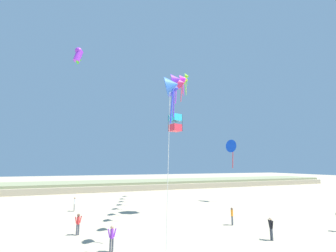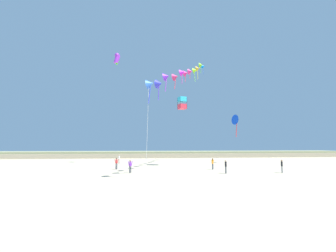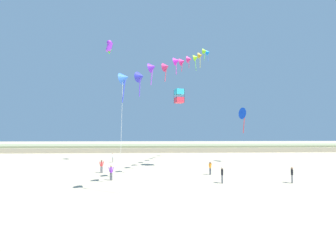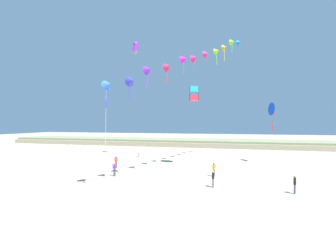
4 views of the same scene
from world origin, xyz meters
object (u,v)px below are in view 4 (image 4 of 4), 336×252
object	(u,v)px
person_mid_center	(115,168)
large_kite_low_lead	(273,109)
large_kite_high_solo	(135,48)
person_near_left	(139,152)
person_far_right	(295,183)
large_kite_mid_trail	(194,94)
person_far_center	(214,169)
person_far_left	(116,161)
person_near_right	(213,178)

from	to	relation	value
person_mid_center	large_kite_low_lead	size ratio (longest dim) A/B	0.37
large_kite_high_solo	person_near_left	bearing A→B (deg)	-27.42
person_far_right	large_kite_mid_trail	world-z (taller)	large_kite_mid_trail
person_near_left	person_far_center	xyz separation A→B (m)	(14.69, -12.33, -0.06)
large_kite_high_solo	person_far_center	bearing A→B (deg)	-39.42
person_mid_center	large_kite_high_solo	bearing A→B (deg)	103.44
person_far_left	person_far_center	bearing A→B (deg)	-7.50
person_far_center	large_kite_mid_trail	distance (m)	12.39
person_near_left	person_mid_center	xyz separation A→B (m)	(2.88, -15.19, -0.03)
person_far_left	large_kite_low_lead	xyz separation A→B (m)	(22.88, 9.62, 7.76)
person_near_right	person_mid_center	world-z (taller)	person_near_right
person_mid_center	large_kite_high_solo	distance (m)	25.72
person_far_left	large_kite_high_solo	distance (m)	22.91
person_near_right	person_far_center	distance (m)	4.78
person_far_right	large_kite_low_lead	world-z (taller)	large_kite_low_lead
person_near_left	person_far_left	world-z (taller)	person_near_left
person_far_right	large_kite_mid_trail	bearing A→B (deg)	133.43
person_near_left	person_far_right	world-z (taller)	person_near_left
person_mid_center	person_far_left	world-z (taller)	person_far_left
large_kite_high_solo	large_kite_low_lead	bearing A→B (deg)	-3.05
person_mid_center	large_kite_mid_trail	size ratio (longest dim) A/B	0.79
person_near_left	large_kite_low_lead	size ratio (longest dim) A/B	0.38
person_mid_center	person_far_right	xyz separation A→B (m)	(19.33, -2.18, -0.01)
person_mid_center	large_kite_low_lead	distance (m)	26.30
person_far_left	large_kite_mid_trail	xyz separation A→B (m)	(10.72, 4.57, 10.01)
large_kite_low_lead	person_mid_center	bearing A→B (deg)	-145.22
person_near_left	person_near_right	distance (m)	22.65
person_near_right	large_kite_mid_trail	xyz separation A→B (m)	(-3.48, 11.20, 10.01)
large_kite_low_lead	person_far_left	bearing A→B (deg)	-157.19
person_near_left	person_near_right	bearing A→B (deg)	-49.06
large_kite_high_solo	person_near_right	bearing A→B (deg)	-48.20
large_kite_mid_trail	large_kite_high_solo	distance (m)	17.05
person_near_right	large_kite_low_lead	bearing A→B (deg)	61.89
person_far_center	large_kite_high_solo	distance (m)	28.45
person_far_center	large_kite_mid_trail	world-z (taller)	large_kite_mid_trail
person_far_center	large_kite_low_lead	size ratio (longest dim) A/B	0.35
large_kite_mid_trail	person_near_left	bearing A→B (deg)	152.53
person_far_right	person_near_left	bearing A→B (deg)	141.98
large_kite_mid_trail	large_kite_high_solo	xyz separation A→B (m)	(-12.21, 6.35, 10.06)
person_far_center	large_kite_mid_trail	xyz separation A→B (m)	(-3.32, 6.42, 10.06)
person_far_left	large_kite_low_lead	size ratio (longest dim) A/B	0.37
person_far_left	large_kite_mid_trail	size ratio (longest dim) A/B	0.79
large_kite_mid_trail	person_far_center	bearing A→B (deg)	-62.63
person_far_center	large_kite_high_solo	bearing A→B (deg)	140.58
person_far_left	person_near_left	bearing A→B (deg)	93.52
large_kite_mid_trail	large_kite_low_lead	bearing A→B (deg)	22.55
person_near_left	large_kite_high_solo	xyz separation A→B (m)	(-0.85, 0.44, 20.06)
person_near_left	person_far_center	bearing A→B (deg)	-40.01
person_far_right	large_kite_low_lead	xyz separation A→B (m)	(1.31, 16.51, 7.78)
large_kite_mid_trail	person_mid_center	bearing A→B (deg)	-132.41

